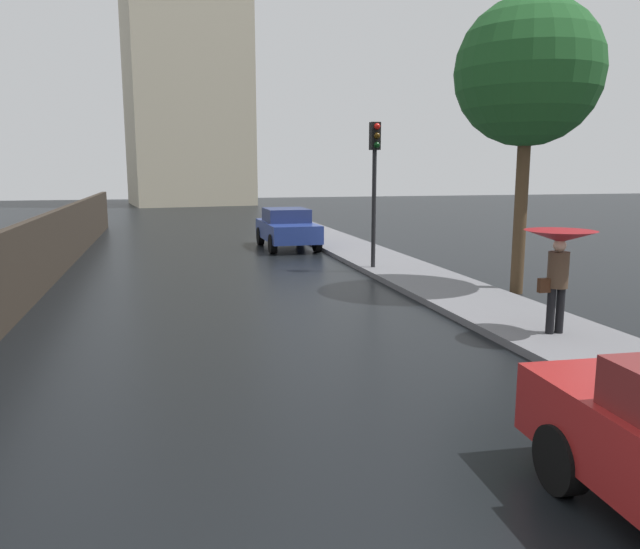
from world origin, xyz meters
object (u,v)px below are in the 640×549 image
traffic_light (375,167)px  street_tree_near (528,73)px  car_blue_near_kerb (287,228)px  pedestrian_with_umbrella_near (559,249)px

traffic_light → street_tree_near: bearing=-58.1°
car_blue_near_kerb → pedestrian_with_umbrella_near: 13.52m
traffic_light → street_tree_near: size_ratio=0.60×
car_blue_near_kerb → street_tree_near: size_ratio=0.60×
pedestrian_with_umbrella_near → traffic_light: size_ratio=0.44×
car_blue_near_kerb → traffic_light: size_ratio=0.99×
pedestrian_with_umbrella_near → traffic_light: traffic_light is taller
traffic_light → street_tree_near: 4.82m
pedestrian_with_umbrella_near → street_tree_near: bearing=66.6°
car_blue_near_kerb → traffic_light: bearing=-77.6°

